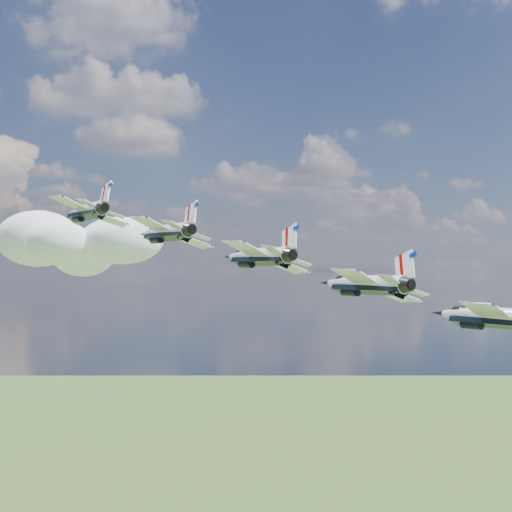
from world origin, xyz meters
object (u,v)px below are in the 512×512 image
object	(u,v)px
jet_2	(256,256)
jet_4	(487,316)
jet_1	(164,232)
jet_3	(362,284)
jet_0	(85,211)

from	to	relation	value
jet_2	jet_4	xyz separation A→B (m)	(16.53, -17.97, -5.87)
jet_4	jet_2	bearing A→B (deg)	118.84
jet_1	jet_3	bearing A→B (deg)	-61.16
jet_1	jet_3	world-z (taller)	jet_1
jet_1	jet_4	distance (m)	37.67
jet_1	jet_2	xyz separation A→B (m)	(8.27, -8.98, -2.94)
jet_2	jet_3	bearing A→B (deg)	-61.16
jet_1	jet_0	bearing A→B (deg)	118.84
jet_0	jet_2	bearing A→B (deg)	-61.16
jet_0	jet_3	bearing A→B (deg)	-61.16
jet_0	jet_3	size ratio (longest dim) A/B	1.00
jet_2	jet_1	bearing A→B (deg)	118.84
jet_0	jet_3	xyz separation A→B (m)	(24.80, -26.95, -8.81)
jet_2	jet_3	size ratio (longest dim) A/B	1.00
jet_2	jet_4	world-z (taller)	jet_2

